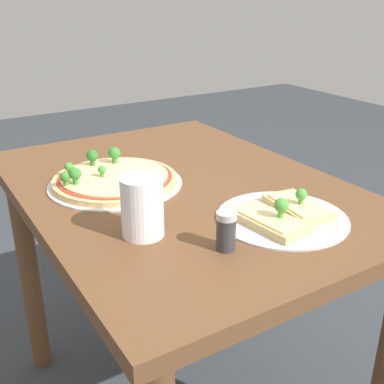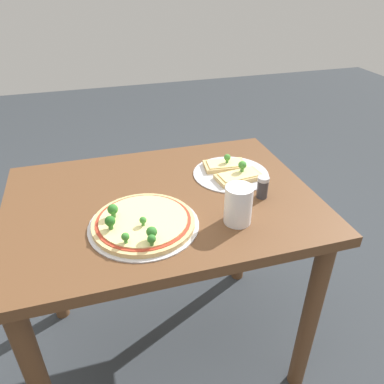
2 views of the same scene
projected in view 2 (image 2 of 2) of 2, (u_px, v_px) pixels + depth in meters
name	position (u px, v px, depth m)	size (l,w,h in m)	color
ground_plane	(169.00, 344.00, 1.62)	(8.00, 8.00, 0.00)	#33383D
dining_table	(163.00, 228.00, 1.29)	(1.00, 0.72, 0.75)	brown
pizza_tray_whole	(143.00, 223.00, 1.09)	(0.33, 0.33, 0.07)	silver
pizza_tray_slice	(232.00, 171.00, 1.36)	(0.27, 0.27, 0.06)	silver
drinking_cup	(238.00, 205.00, 1.09)	(0.08, 0.08, 0.12)	white
condiment_shaker	(263.00, 187.00, 1.21)	(0.04, 0.04, 0.07)	#333338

